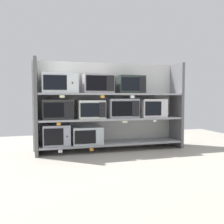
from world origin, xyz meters
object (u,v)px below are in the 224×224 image
object	(u,v)px
microwave_2	(58,109)
microwave_6	(60,83)
microwave_8	(130,85)
microwave_0	(56,135)
microwave_5	(152,108)
microwave_7	(98,84)
microwave_4	(122,108)
microwave_3	(91,109)
microwave_1	(87,135)

from	to	relation	value
microwave_2	microwave_6	size ratio (longest dim) A/B	0.86
microwave_8	microwave_0	bearing A→B (deg)	-179.99
microwave_5	microwave_7	distance (m)	1.07
microwave_4	microwave_8	world-z (taller)	microwave_8
microwave_4	microwave_5	size ratio (longest dim) A/B	1.14
microwave_3	microwave_0	bearing A→B (deg)	-179.98
microwave_1	microwave_8	distance (m)	1.13
microwave_1	microwave_7	world-z (taller)	microwave_7
microwave_6	microwave_7	distance (m)	0.61
microwave_3	microwave_4	bearing A→B (deg)	-0.01
microwave_2	microwave_3	distance (m)	0.53
microwave_1	microwave_6	xyz separation A→B (m)	(-0.43, 0.00, 0.85)
microwave_8	microwave_6	bearing A→B (deg)	180.00
microwave_0	microwave_5	world-z (taller)	microwave_5
microwave_2	microwave_4	world-z (taller)	microwave_4
microwave_5	microwave_8	xyz separation A→B (m)	(-0.42, 0.00, 0.41)
microwave_6	microwave_4	bearing A→B (deg)	-0.01
microwave_7	microwave_3	bearing A→B (deg)	179.95
microwave_6	microwave_7	xyz separation A→B (m)	(0.61, -0.00, 0.00)
microwave_1	microwave_2	distance (m)	0.64
microwave_6	microwave_5	bearing A→B (deg)	-0.00
microwave_7	microwave_8	world-z (taller)	microwave_7
microwave_1	microwave_8	xyz separation A→B (m)	(0.75, 0.00, 0.84)
microwave_0	microwave_1	size ratio (longest dim) A/B	0.86
microwave_8	microwave_2	bearing A→B (deg)	180.00
microwave_0	microwave_3	distance (m)	0.69
microwave_2	microwave_5	distance (m)	1.64
microwave_5	microwave_6	bearing A→B (deg)	180.00
microwave_7	microwave_6	bearing A→B (deg)	179.98
microwave_0	microwave_7	world-z (taller)	microwave_7
microwave_5	microwave_7	bearing A→B (deg)	-180.00
microwave_4	microwave_8	xyz separation A→B (m)	(0.13, 0.00, 0.40)
microwave_0	microwave_3	world-z (taller)	microwave_3
microwave_6	microwave_8	xyz separation A→B (m)	(1.18, -0.00, -0.01)
microwave_4	microwave_5	xyz separation A→B (m)	(0.56, 0.00, -0.00)
microwave_1	microwave_2	xyz separation A→B (m)	(-0.47, 0.00, 0.43)
microwave_0	microwave_5	distance (m)	1.71
microwave_3	microwave_7	bearing A→B (deg)	-0.05
microwave_6	microwave_8	distance (m)	1.18
microwave_3	microwave_1	bearing A→B (deg)	-179.98
microwave_2	microwave_4	size ratio (longest dim) A/B	0.94
microwave_2	microwave_8	world-z (taller)	microwave_8
microwave_7	microwave_4	bearing A→B (deg)	0.00
microwave_5	microwave_7	size ratio (longest dim) A/B	0.91
microwave_4	microwave_1	bearing A→B (deg)	180.00
microwave_4	microwave_5	distance (m)	0.56
microwave_4	microwave_7	distance (m)	0.60
microwave_6	microwave_1	bearing A→B (deg)	-0.02
microwave_3	microwave_8	distance (m)	0.80
microwave_7	microwave_8	xyz separation A→B (m)	(0.56, 0.00, -0.01)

